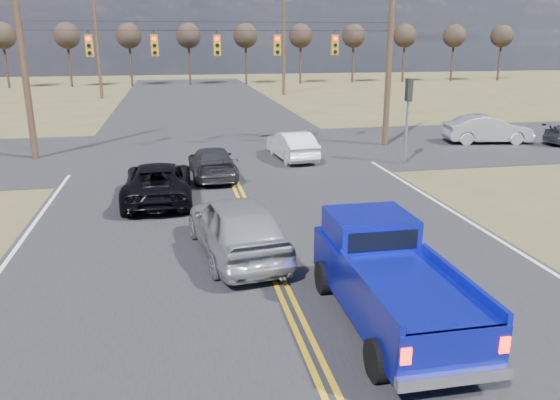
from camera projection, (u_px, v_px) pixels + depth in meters
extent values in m
plane|color=brown|center=(297.00, 321.00, 11.33)|extent=(160.00, 160.00, 0.00)
cube|color=#28282B|center=(239.00, 193.00, 20.73)|extent=(14.00, 120.00, 0.02)
cube|color=#28282B|center=(220.00, 151.00, 28.26)|extent=(120.00, 12.00, 0.02)
cylinder|color=#473323|center=(22.00, 53.00, 25.18)|extent=(0.32, 0.32, 10.00)
cylinder|color=#473323|center=(390.00, 51.00, 28.48)|extent=(0.32, 0.32, 10.00)
cylinder|color=black|center=(217.00, 30.00, 26.54)|extent=(18.00, 0.02, 0.02)
cylinder|color=black|center=(216.00, 22.00, 26.43)|extent=(18.00, 0.02, 0.02)
cube|color=#B28C14|center=(89.00, 46.00, 25.64)|extent=(0.34, 0.24, 1.00)
cylinder|color=#FF0C05|center=(88.00, 38.00, 25.42)|extent=(0.20, 0.06, 0.20)
cylinder|color=black|center=(89.00, 46.00, 25.51)|extent=(0.20, 0.06, 0.20)
cylinder|color=black|center=(90.00, 53.00, 25.61)|extent=(0.20, 0.06, 0.20)
cube|color=black|center=(88.00, 36.00, 25.36)|extent=(0.24, 0.14, 0.03)
cube|color=#B28C14|center=(155.00, 45.00, 26.19)|extent=(0.34, 0.24, 1.00)
cylinder|color=#FF0C05|center=(154.00, 38.00, 25.97)|extent=(0.20, 0.06, 0.20)
cylinder|color=black|center=(154.00, 46.00, 26.06)|extent=(0.20, 0.06, 0.20)
cylinder|color=black|center=(155.00, 53.00, 26.16)|extent=(0.20, 0.06, 0.20)
cube|color=black|center=(154.00, 36.00, 25.91)|extent=(0.24, 0.14, 0.03)
cube|color=#B28C14|center=(217.00, 45.00, 26.74)|extent=(0.34, 0.24, 1.00)
cylinder|color=#FF0C05|center=(217.00, 38.00, 26.52)|extent=(0.20, 0.06, 0.20)
cylinder|color=black|center=(217.00, 45.00, 26.61)|extent=(0.20, 0.06, 0.20)
cylinder|color=black|center=(218.00, 52.00, 26.71)|extent=(0.20, 0.06, 0.20)
cube|color=black|center=(217.00, 36.00, 26.46)|extent=(0.24, 0.14, 0.03)
cube|color=#B28C14|center=(277.00, 45.00, 27.30)|extent=(0.34, 0.24, 1.00)
cylinder|color=#FF0C05|center=(278.00, 38.00, 27.07)|extent=(0.20, 0.06, 0.20)
cylinder|color=black|center=(278.00, 45.00, 27.16)|extent=(0.20, 0.06, 0.20)
cylinder|color=black|center=(278.00, 52.00, 27.26)|extent=(0.20, 0.06, 0.20)
cube|color=black|center=(278.00, 36.00, 27.01)|extent=(0.24, 0.14, 0.03)
cube|color=#B28C14|center=(335.00, 45.00, 27.85)|extent=(0.34, 0.24, 1.00)
cylinder|color=#FF0C05|center=(336.00, 38.00, 27.62)|extent=(0.20, 0.06, 0.20)
cylinder|color=black|center=(335.00, 45.00, 27.71)|extent=(0.20, 0.06, 0.20)
cylinder|color=black|center=(335.00, 52.00, 27.81)|extent=(0.20, 0.06, 0.20)
cube|color=black|center=(336.00, 36.00, 27.56)|extent=(0.24, 0.14, 0.03)
cylinder|color=slate|center=(406.00, 130.00, 25.07)|extent=(0.12, 0.12, 3.20)
cube|color=black|center=(409.00, 90.00, 24.56)|extent=(0.24, 0.34, 1.00)
cylinder|color=#473323|center=(97.00, 45.00, 51.52)|extent=(0.32, 0.32, 10.00)
cylinder|color=#473323|center=(284.00, 45.00, 54.82)|extent=(0.32, 0.32, 10.00)
cube|color=#473323|center=(284.00, 0.00, 53.62)|extent=(1.60, 0.12, 0.12)
cylinder|color=#33261C|center=(6.00, 64.00, 63.13)|extent=(0.28, 0.28, 5.50)
sphere|color=#2D231C|center=(2.00, 36.00, 62.23)|extent=(3.00, 3.00, 3.00)
cylinder|color=#33261C|center=(70.00, 63.00, 64.41)|extent=(0.28, 0.28, 5.50)
sphere|color=#2D231C|center=(67.00, 36.00, 63.51)|extent=(3.00, 3.00, 3.00)
cylinder|color=#33261C|center=(131.00, 63.00, 65.69)|extent=(0.28, 0.28, 5.50)
sphere|color=#2D231C|center=(129.00, 36.00, 64.79)|extent=(3.00, 3.00, 3.00)
cylinder|color=#33261C|center=(190.00, 62.00, 66.98)|extent=(0.28, 0.28, 5.50)
sphere|color=#2D231C|center=(188.00, 36.00, 66.08)|extent=(3.00, 3.00, 3.00)
cylinder|color=#33261C|center=(246.00, 62.00, 68.26)|extent=(0.28, 0.28, 5.50)
sphere|color=#2D231C|center=(246.00, 36.00, 67.36)|extent=(3.00, 3.00, 3.00)
cylinder|color=#33261C|center=(300.00, 61.00, 69.55)|extent=(0.28, 0.28, 5.50)
sphere|color=#2D231C|center=(301.00, 36.00, 68.65)|extent=(3.00, 3.00, 3.00)
cylinder|color=#33261C|center=(353.00, 61.00, 70.83)|extent=(0.28, 0.28, 5.50)
sphere|color=#2D231C|center=(354.00, 36.00, 69.93)|extent=(3.00, 3.00, 3.00)
cylinder|color=#33261C|center=(403.00, 61.00, 72.12)|extent=(0.28, 0.28, 5.50)
sphere|color=#2D231C|center=(405.00, 36.00, 71.22)|extent=(3.00, 3.00, 3.00)
cylinder|color=#33261C|center=(452.00, 60.00, 73.40)|extent=(0.28, 0.28, 5.50)
sphere|color=#2D231C|center=(454.00, 36.00, 72.50)|extent=(3.00, 3.00, 3.00)
cylinder|color=#33261C|center=(499.00, 60.00, 74.69)|extent=(0.28, 0.28, 5.50)
sphere|color=#2D231C|center=(502.00, 36.00, 73.79)|extent=(3.00, 3.00, 3.00)
cylinder|color=black|center=(379.00, 360.00, 9.30)|extent=(0.30, 0.76, 0.76)
cylinder|color=black|center=(475.00, 349.00, 9.64)|extent=(0.30, 0.76, 0.76)
cylinder|color=black|center=(325.00, 277.00, 12.51)|extent=(0.30, 0.76, 0.76)
cylinder|color=black|center=(398.00, 271.00, 12.84)|extent=(0.30, 0.76, 0.76)
cube|color=#1119BB|center=(392.00, 287.00, 10.94)|extent=(1.90, 5.12, 0.95)
cube|color=#1119BB|center=(370.00, 228.00, 12.01)|extent=(1.75, 1.61, 0.68)
cube|color=black|center=(383.00, 241.00, 11.27)|extent=(1.51, 0.06, 0.43)
cube|color=#1119BB|center=(367.00, 287.00, 9.67)|extent=(0.10, 3.12, 0.19)
cube|color=#1119BB|center=(460.00, 278.00, 10.01)|extent=(0.10, 3.12, 0.19)
cube|color=#1119BB|center=(455.00, 346.00, 8.50)|extent=(1.89, 0.08, 0.57)
cube|color=silver|center=(454.00, 378.00, 8.58)|extent=(1.94, 0.17, 0.21)
cube|color=#FF0C05|center=(406.00, 356.00, 8.32)|extent=(0.17, 0.06, 0.28)
cube|color=#FF0C05|center=(504.00, 345.00, 8.63)|extent=(0.17, 0.06, 0.28)
imported|color=#96999D|center=(236.00, 226.00, 14.57)|extent=(2.62, 5.15, 1.68)
imported|color=black|center=(158.00, 182.00, 19.56)|extent=(2.41, 5.08, 1.40)
imported|color=white|center=(292.00, 145.00, 26.28)|extent=(1.84, 4.28, 1.37)
imported|color=#2B2C30|center=(212.00, 163.00, 22.85)|extent=(1.95, 4.47, 1.28)
imported|color=#94979B|center=(488.00, 129.00, 30.29)|extent=(2.33, 4.88, 1.54)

